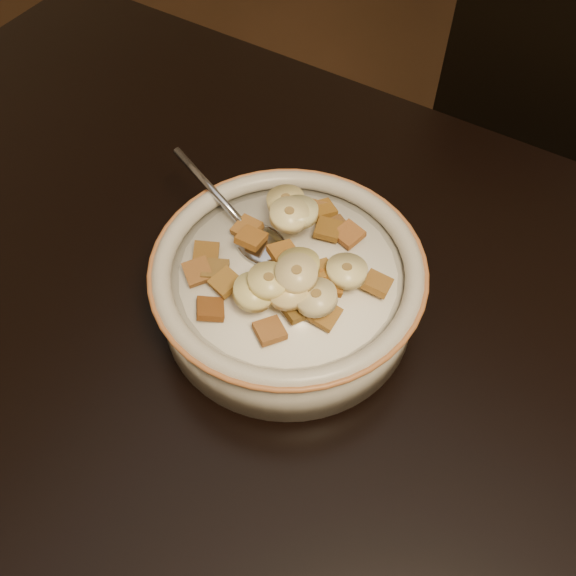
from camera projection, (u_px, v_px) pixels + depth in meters
The scene contains 36 objects.
table at pixel (393, 576), 0.44m from camera, with size 1.40×0.90×0.04m, color black.
chair at pixel (526, 264), 0.87m from camera, with size 0.46×0.46×1.04m, color black.
cereal_bowl at pixel (288, 292), 0.53m from camera, with size 0.21×0.21×0.05m, color beige.
milk at pixel (288, 273), 0.51m from camera, with size 0.17×0.17×0.00m, color white.
spoon at pixel (262, 245), 0.52m from camera, with size 0.04×0.05×0.01m, color #9FA4B7.
cereal_square_0 at pixel (297, 309), 0.47m from camera, with size 0.02×0.02×0.01m, color brown.
cereal_square_1 at pixel (247, 228), 0.52m from camera, with size 0.02×0.02×0.01m, color brown.
cereal_square_2 at pixel (215, 270), 0.50m from camera, with size 0.02×0.02×0.01m, color brown.
cereal_square_3 at pixel (328, 229), 0.52m from camera, with size 0.02×0.02×0.01m, color brown.
cereal_square_4 at pixel (322, 210), 0.54m from camera, with size 0.02×0.02×0.01m, color brown.
cereal_square_5 at pixel (198, 272), 0.49m from camera, with size 0.02×0.02×0.01m, color brown.
cereal_square_6 at pixel (251, 238), 0.50m from camera, with size 0.02×0.02×0.01m, color #9A531E.
cereal_square_7 at pixel (284, 253), 0.49m from camera, with size 0.02×0.02×0.01m, color #8F5F20.
cereal_square_8 at pixel (335, 228), 0.52m from camera, with size 0.02×0.02×0.01m, color brown.
cereal_square_9 at pixel (377, 284), 0.49m from camera, with size 0.02×0.02×0.01m, color brown.
cereal_square_10 at pixel (226, 282), 0.49m from camera, with size 0.02×0.02×0.01m, color brown.
cereal_square_11 at pixel (325, 314), 0.47m from camera, with size 0.02×0.02×0.01m, color brown.
cereal_square_12 at pixel (270, 331), 0.46m from camera, with size 0.02×0.02×0.01m, color #9A5B2F.
cereal_square_13 at pixel (314, 211), 0.54m from camera, with size 0.02×0.02×0.01m, color brown.
cereal_square_14 at pixel (349, 234), 0.52m from camera, with size 0.02×0.02×0.01m, color #9C5E2C.
cereal_square_15 at pixel (289, 201), 0.54m from camera, with size 0.02×0.02×0.01m, color brown.
cereal_square_16 at pixel (210, 309), 0.48m from camera, with size 0.02×0.02×0.01m, color brown.
cereal_square_17 at pixel (289, 207), 0.54m from camera, with size 0.02×0.02×0.01m, color brown.
cereal_square_18 at pixel (321, 271), 0.49m from camera, with size 0.02×0.02×0.01m, color olive.
cereal_square_19 at pixel (206, 254), 0.51m from camera, with size 0.02×0.02×0.01m, color brown.
cereal_square_20 at pixel (329, 283), 0.48m from camera, with size 0.02×0.02×0.01m, color #945318.
banana_slice_0 at pixel (347, 271), 0.48m from camera, with size 0.03×0.03×0.01m, color beige.
banana_slice_1 at pixel (316, 297), 0.46m from camera, with size 0.03×0.03×0.01m, color #CBBD84.
banana_slice_2 at pixel (297, 274), 0.46m from camera, with size 0.03×0.03×0.01m, color beige.
banana_slice_3 at pixel (254, 292), 0.47m from camera, with size 0.03×0.03×0.01m, color #CBBE62.
banana_slice_4 at pixel (269, 281), 0.46m from camera, with size 0.03×0.03×0.01m, color #E4CB7C.
banana_slice_5 at pixel (298, 212), 0.50m from camera, with size 0.03×0.03×0.01m, color beige.
banana_slice_6 at pixel (288, 290), 0.46m from camera, with size 0.03×0.03×0.01m, color beige.
banana_slice_7 at pixel (286, 201), 0.52m from camera, with size 0.03×0.03×0.01m, color #E2CA74.
banana_slice_8 at pixel (289, 215), 0.50m from camera, with size 0.03×0.03×0.01m, color #FEEF9A.
banana_slice_9 at pixel (299, 265), 0.47m from camera, with size 0.03×0.03×0.01m, color #F5D87B.
Camera 1 is at (-0.01, -0.12, 1.20)m, focal length 40.00 mm.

